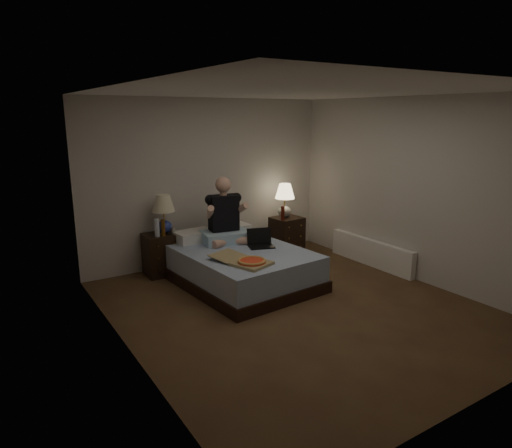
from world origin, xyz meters
TOP-DOWN VIEW (x-y plane):
  - floor at (0.00, 0.00)m, footprint 4.00×4.50m
  - ceiling at (0.00, 0.00)m, footprint 4.00×4.50m
  - wall_back at (0.00, 2.25)m, footprint 4.00×0.00m
  - wall_front at (0.00, -2.25)m, footprint 4.00×0.00m
  - wall_left at (-2.00, 0.00)m, footprint 0.00×4.50m
  - wall_right at (2.00, 0.00)m, footprint 0.00×4.50m
  - bed at (-0.14, 1.06)m, footprint 1.59×2.03m
  - nightstand_left at (-0.92, 2.00)m, footprint 0.47×0.43m
  - nightstand_right at (1.23, 1.87)m, footprint 0.50×0.46m
  - lamp_left at (-0.85, 2.00)m, footprint 0.35×0.35m
  - lamp_right at (1.19, 1.89)m, footprint 0.38×0.38m
  - water_bottle at (-1.00, 1.89)m, footprint 0.07×0.07m
  - soda_can at (-0.76, 1.91)m, footprint 0.07×0.07m
  - beer_bottle_left at (-0.91, 1.89)m, footprint 0.06×0.06m
  - beer_bottle_right at (1.05, 1.74)m, footprint 0.06×0.06m
  - person at (-0.14, 1.50)m, footprint 0.73×0.61m
  - laptop at (0.15, 1.01)m, footprint 0.41×0.37m
  - pizza_box at (-0.36, 0.43)m, footprint 0.62×0.85m
  - radiator at (1.93, 0.65)m, footprint 0.10×1.60m

SIDE VIEW (x-z plane):
  - floor at x=0.00m, z-range 0.00..0.00m
  - radiator at x=1.93m, z-range 0.00..0.40m
  - bed at x=-0.14m, z-range 0.00..0.48m
  - nightstand_left at x=-0.92m, z-range 0.00..0.60m
  - nightstand_right at x=1.23m, z-range 0.00..0.60m
  - pizza_box at x=-0.36m, z-range 0.48..0.56m
  - laptop at x=0.15m, z-range 0.48..0.72m
  - soda_can at x=-0.76m, z-range 0.60..0.70m
  - beer_bottle_left at x=-0.91m, z-range 0.60..0.83m
  - beer_bottle_right at x=1.05m, z-range 0.60..0.83m
  - water_bottle at x=-1.00m, z-range 0.60..0.85m
  - lamp_left at x=-0.85m, z-range 0.60..1.16m
  - lamp_right at x=1.19m, z-range 0.60..1.16m
  - person at x=-0.14m, z-range 0.48..1.41m
  - wall_back at x=0.00m, z-range 0.00..2.50m
  - wall_front at x=0.00m, z-range 0.00..2.50m
  - wall_left at x=-2.00m, z-range 0.00..2.50m
  - wall_right at x=2.00m, z-range 0.00..2.50m
  - ceiling at x=0.00m, z-range 2.50..2.50m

